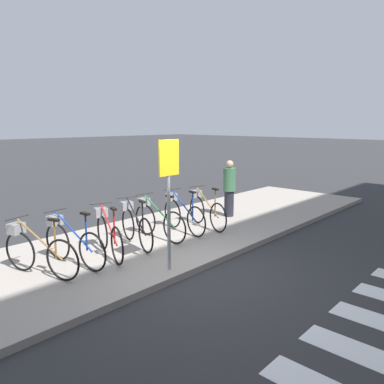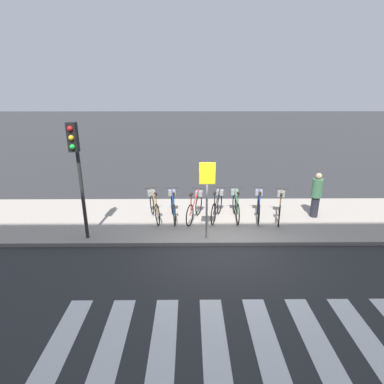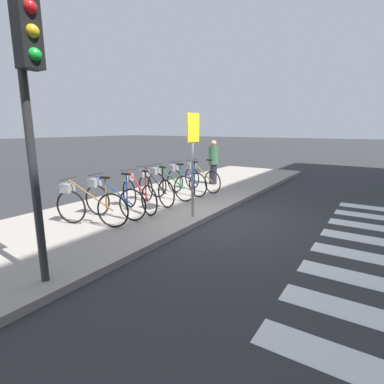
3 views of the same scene
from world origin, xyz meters
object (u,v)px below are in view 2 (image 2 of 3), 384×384
(parked_bicycle_2, at_px, (195,206))
(pedestrian, at_px, (316,194))
(parked_bicycle_3, at_px, (217,205))
(sign_post, at_px, (207,188))
(traffic_light, at_px, (76,158))
(parked_bicycle_5, at_px, (259,205))
(parked_bicycle_1, at_px, (173,205))
(parked_bicycle_6, at_px, (280,206))
(parked_bicycle_0, at_px, (154,206))
(parked_bicycle_4, at_px, (236,205))

(parked_bicycle_2, height_order, pedestrian, pedestrian)
(parked_bicycle_3, distance_m, sign_post, 1.92)
(sign_post, bearing_deg, traffic_light, -179.12)
(parked_bicycle_5, xyz_separation_m, pedestrian, (1.92, 0.06, 0.35))
(parked_bicycle_3, bearing_deg, parked_bicycle_1, -178.53)
(parked_bicycle_1, xyz_separation_m, pedestrian, (4.80, 0.08, 0.35))
(parked_bicycle_3, relative_size, traffic_light, 0.48)
(parked_bicycle_6, xyz_separation_m, sign_post, (-2.51, -1.35, 1.09))
(parked_bicycle_2, height_order, parked_bicycle_3, same)
(parked_bicycle_5, relative_size, pedestrian, 1.07)
(parked_bicycle_5, bearing_deg, parked_bicycle_3, 179.39)
(parked_bicycle_2, bearing_deg, parked_bicycle_3, 8.04)
(pedestrian, bearing_deg, parked_bicycle_5, -178.20)
(parked_bicycle_1, relative_size, parked_bicycle_2, 1.04)
(parked_bicycle_6, bearing_deg, parked_bicycle_1, 177.99)
(parked_bicycle_2, distance_m, pedestrian, 4.07)
(pedestrian, distance_m, traffic_light, 7.58)
(parked_bicycle_3, bearing_deg, parked_bicycle_2, -171.96)
(parked_bicycle_3, height_order, sign_post, sign_post)
(parked_bicycle_2, xyz_separation_m, sign_post, (0.29, -1.41, 1.09))
(parked_bicycle_6, distance_m, traffic_light, 6.45)
(parked_bicycle_0, distance_m, pedestrian, 5.44)
(parked_bicycle_3, xyz_separation_m, sign_post, (-0.45, -1.51, 1.09))
(parked_bicycle_1, bearing_deg, parked_bicycle_4, 1.26)
(parked_bicycle_0, xyz_separation_m, sign_post, (1.67, -1.47, 1.09))
(parked_bicycle_2, height_order, parked_bicycle_6, same)
(pedestrian, distance_m, sign_post, 4.14)
(parked_bicycle_6, bearing_deg, parked_bicycle_3, 175.51)
(parked_bicycle_3, relative_size, parked_bicycle_4, 0.96)
(parked_bicycle_0, height_order, parked_bicycle_1, same)
(parked_bicycle_1, xyz_separation_m, sign_post, (1.04, -1.47, 1.09))
(parked_bicycle_1, height_order, traffic_light, traffic_light)
(parked_bicycle_0, bearing_deg, parked_bicycle_5, 0.51)
(parked_bicycle_3, height_order, parked_bicycle_6, same)
(parked_bicycle_0, relative_size, parked_bicycle_6, 1.00)
(parked_bicycle_3, bearing_deg, parked_bicycle_4, 0.76)
(parked_bicycle_4, bearing_deg, parked_bicycle_3, -179.24)
(parked_bicycle_0, relative_size, pedestrian, 1.05)
(sign_post, bearing_deg, parked_bicycle_5, 39.22)
(parked_bicycle_1, distance_m, parked_bicycle_2, 0.75)
(parked_bicycle_4, xyz_separation_m, parked_bicycle_5, (0.77, -0.02, 0.00))
(parked_bicycle_0, xyz_separation_m, parked_bicycle_2, (1.38, -0.06, 0.00))
(parked_bicycle_3, bearing_deg, parked_bicycle_0, -178.75)
(parked_bicycle_5, bearing_deg, parked_bicycle_2, -177.58)
(parked_bicycle_2, relative_size, parked_bicycle_4, 0.95)
(traffic_light, height_order, sign_post, traffic_light)
(parked_bicycle_6, distance_m, pedestrian, 1.31)
(sign_post, bearing_deg, parked_bicycle_6, 28.23)
(traffic_light, bearing_deg, parked_bicycle_3, 21.78)
(traffic_light, bearing_deg, parked_bicycle_4, 19.13)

